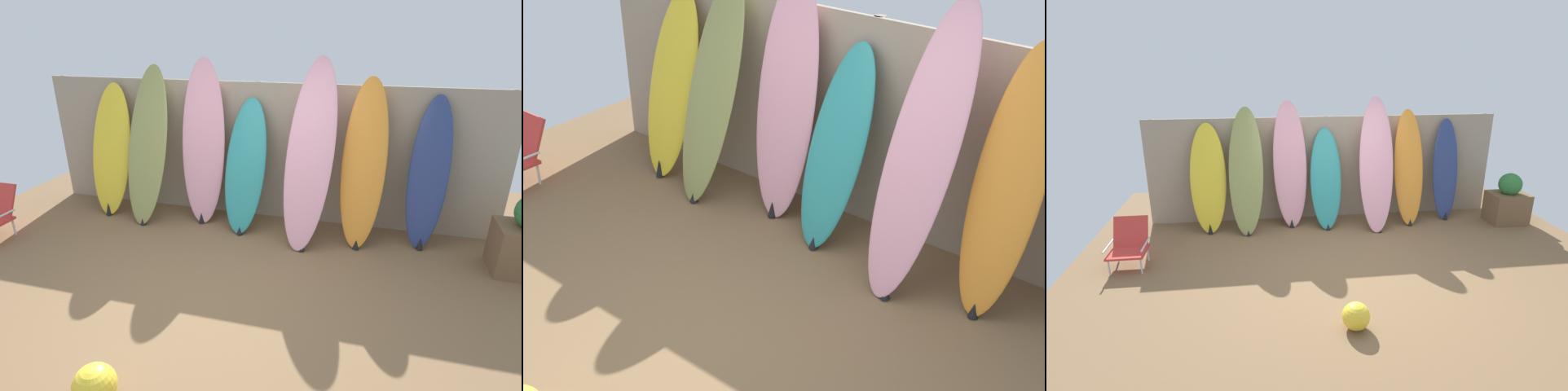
# 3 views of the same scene
# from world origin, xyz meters

# --- Properties ---
(ground) EXTENTS (7.68, 7.68, 0.00)m
(ground) POSITION_xyz_m (0.00, 0.00, 0.00)
(ground) COLOR brown
(fence_back) EXTENTS (6.08, 0.11, 1.80)m
(fence_back) POSITION_xyz_m (-0.00, 2.01, 0.90)
(fence_back) COLOR gray
(fence_back) RESTS_ON ground
(surfboard_yellow_0) EXTENTS (0.58, 0.60, 1.76)m
(surfboard_yellow_0) POSITION_xyz_m (-2.00, 1.66, 0.87)
(surfboard_yellow_0) COLOR yellow
(surfboard_yellow_0) RESTS_ON ground
(surfboard_olive_1) EXTENTS (0.60, 0.76, 2.01)m
(surfboard_olive_1) POSITION_xyz_m (-1.38, 1.56, 1.00)
(surfboard_olive_1) COLOR olive
(surfboard_olive_1) RESTS_ON ground
(surfboard_pink_2) EXTENTS (0.61, 0.53, 2.10)m
(surfboard_pink_2) POSITION_xyz_m (-0.65, 1.70, 1.04)
(surfboard_pink_2) COLOR pink
(surfboard_pink_2) RESTS_ON ground
(surfboard_teal_3) EXTENTS (0.56, 0.71, 1.64)m
(surfboard_teal_3) POSITION_xyz_m (-0.06, 1.61, 0.81)
(surfboard_teal_3) COLOR teal
(surfboard_teal_3) RESTS_ON ground
(surfboard_pink_4) EXTENTS (0.66, 0.91, 2.15)m
(surfboard_pink_4) POSITION_xyz_m (0.76, 1.47, 1.06)
(surfboard_pink_4) COLOR pink
(surfboard_pink_4) RESTS_ON ground
(surfboard_orange_5) EXTENTS (0.53, 0.65, 1.93)m
(surfboard_orange_5) POSITION_xyz_m (1.37, 1.59, 0.96)
(surfboard_orange_5) COLOR orange
(surfboard_orange_5) RESTS_ON ground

